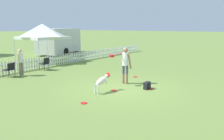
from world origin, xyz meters
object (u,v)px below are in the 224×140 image
at_px(leaping_dog, 102,81).
at_px(backpack_on_grass, 147,86).
at_px(frisbee_far_scatter, 151,88).
at_px(folding_chair_center, 45,63).
at_px(equipment_trailer, 59,41).
at_px(folding_chair_blue_left, 10,69).
at_px(spectator_standing, 20,60).
at_px(handler_person, 124,61).
at_px(frisbee_near_dog, 114,90).
at_px(frisbee_near_handler, 135,77).
at_px(frisbee_midfield, 84,103).
at_px(canopy_tent_main, 43,31).

distance_m(leaping_dog, backpack_on_grass, 2.04).
xyz_separation_m(frisbee_far_scatter, folding_chair_center, (-0.12, 7.22, 0.46)).
bearing_deg(equipment_trailer, folding_chair_blue_left, -162.50).
height_order(leaping_dog, folding_chair_blue_left, folding_chair_blue_left).
relative_size(spectator_standing, equipment_trailer, 0.25).
xyz_separation_m(leaping_dog, spectator_standing, (-0.20, 5.54, 0.41)).
height_order(handler_person, frisbee_far_scatter, handler_person).
distance_m(backpack_on_grass, folding_chair_blue_left, 7.43).
xyz_separation_m(frisbee_near_dog, folding_chair_center, (1.10, 6.10, 0.46)).
bearing_deg(frisbee_far_scatter, backpack_on_grass, 149.00).
height_order(folding_chair_center, spectator_standing, spectator_standing).
height_order(frisbee_near_handler, frisbee_near_dog, same).
relative_size(folding_chair_blue_left, folding_chair_center, 1.00).
height_order(frisbee_near_dog, frisbee_midfield, same).
height_order(frisbee_near_handler, canopy_tent_main, canopy_tent_main).
distance_m(frisbee_near_dog, spectator_standing, 5.93).
xyz_separation_m(frisbee_near_handler, folding_chair_center, (-1.65, 5.53, 0.46)).
height_order(handler_person, spectator_standing, handler_person).
xyz_separation_m(frisbee_near_dog, canopy_tent_main, (3.11, 8.86, 2.31)).
height_order(leaping_dog, equipment_trailer, equipment_trailer).
distance_m(canopy_tent_main, equipment_trailer, 5.22).
relative_size(handler_person, frisbee_near_handler, 7.66).
height_order(frisbee_near_handler, folding_chair_center, folding_chair_center).
bearing_deg(frisbee_near_dog, frisbee_near_handler, 11.59).
xyz_separation_m(handler_person, backpack_on_grass, (-0.17, -1.29, -0.94)).
xyz_separation_m(frisbee_midfield, folding_chair_blue_left, (0.70, 6.10, 0.45)).
xyz_separation_m(handler_person, frisbee_midfield, (-3.13, -0.31, -1.09)).
relative_size(frisbee_near_handler, spectator_standing, 0.15).
bearing_deg(leaping_dog, canopy_tent_main, 158.26).
xyz_separation_m(frisbee_midfield, canopy_tent_main, (5.02, 8.90, 2.31)).
relative_size(canopy_tent_main, equipment_trailer, 0.52).
bearing_deg(leaping_dog, handler_person, 90.42).
bearing_deg(handler_person, leaping_dog, 90.42).
relative_size(frisbee_near_dog, spectator_standing, 0.15).
height_order(frisbee_midfield, canopy_tent_main, canopy_tent_main).
height_order(handler_person, backpack_on_grass, handler_person).
height_order(frisbee_near_handler, spectator_standing, spectator_standing).
relative_size(frisbee_near_dog, equipment_trailer, 0.04).
height_order(frisbee_near_handler, backpack_on_grass, backpack_on_grass).
bearing_deg(folding_chair_blue_left, backpack_on_grass, 95.74).
bearing_deg(canopy_tent_main, frisbee_near_dog, -109.36).
xyz_separation_m(leaping_dog, canopy_tent_main, (3.59, 8.57, 1.84)).
relative_size(handler_person, equipment_trailer, 0.30).
height_order(frisbee_midfield, spectator_standing, spectator_standing).
height_order(leaping_dog, spectator_standing, spectator_standing).
relative_size(frisbee_near_dog, folding_chair_blue_left, 0.29).
bearing_deg(folding_chair_center, equipment_trailer, -148.22).
relative_size(frisbee_near_handler, equipment_trailer, 0.04).
xyz_separation_m(backpack_on_grass, equipment_trailer, (6.20, 12.89, 1.16)).
relative_size(frisbee_midfield, spectator_standing, 0.15).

